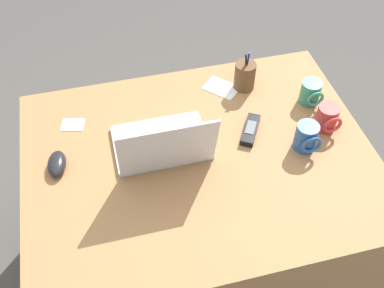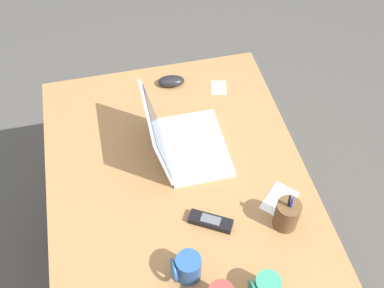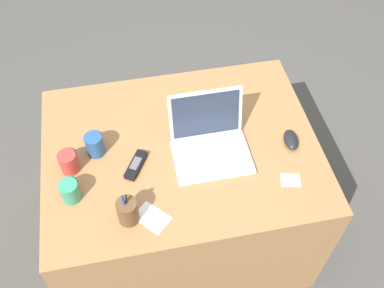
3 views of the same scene
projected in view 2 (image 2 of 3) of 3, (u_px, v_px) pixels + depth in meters
The scene contains 10 objects.
ground_plane at pixel (182, 266), 2.17m from camera, with size 6.00×6.00×0.00m, color #4C4944.
desk at pixel (180, 228), 1.89m from camera, with size 1.16×0.90×0.73m, color #9E7042.
laptop at pixel (182, 142), 1.64m from camera, with size 0.32×0.27×0.24m.
computer_mouse at pixel (171, 81), 1.88m from camera, with size 0.06×0.11×0.04m, color black.
coffee_mug_white at pixel (265, 288), 1.31m from camera, with size 0.07×0.08×0.09m.
coffee_mug_spare at pixel (187, 268), 1.34m from camera, with size 0.07×0.09×0.10m.
cordless_phone at pixel (211, 221), 1.48m from camera, with size 0.11×0.14×0.03m.
pen_holder at pixel (287, 215), 1.45m from camera, with size 0.08×0.08×0.16m.
paper_note_near_laptop at pixel (218, 88), 1.88m from camera, with size 0.08×0.06×0.00m, color white.
paper_note_left at pixel (279, 201), 1.54m from camera, with size 0.09×0.13×0.00m, color white.
Camera 2 is at (-0.90, 0.16, 2.05)m, focal length 43.26 mm.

